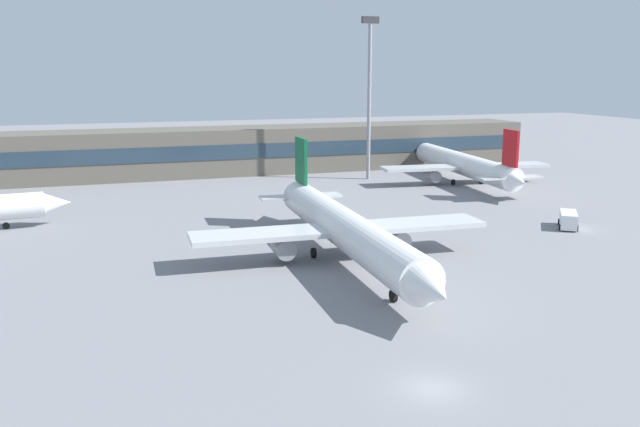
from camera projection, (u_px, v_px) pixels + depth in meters
The scene contains 6 objects.
ground_plane at pixel (273, 241), 80.01m from camera, with size 400.00×400.00×0.00m, color gray.
terminal_building at pixel (200, 152), 130.69m from camera, with size 138.22×12.13×9.00m.
airplane_near at pixel (345, 229), 70.82m from camera, with size 32.56×46.75×11.55m.
airplane_far at pixel (462, 164), 121.58m from camera, with size 31.32×44.71×11.05m.
service_van_white at pixel (568, 220), 86.64m from camera, with size 4.68×5.38×2.08m.
floodlight_tower_west at pixel (369, 88), 122.65m from camera, with size 3.20×0.80×29.56m.
Camera 1 is at (-19.55, -35.26, 19.95)m, focal length 37.57 mm.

